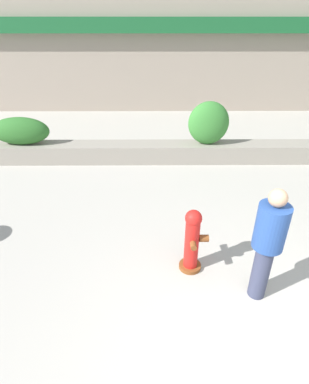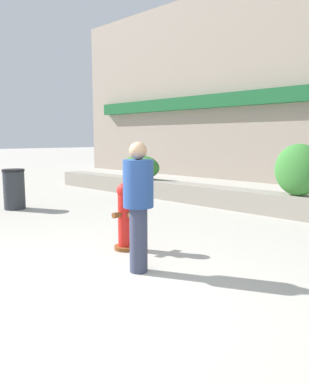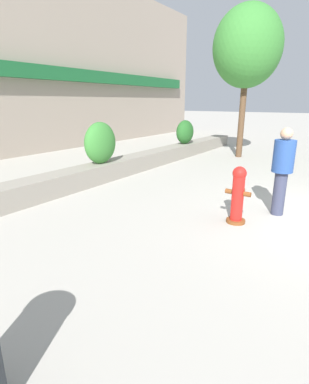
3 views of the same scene
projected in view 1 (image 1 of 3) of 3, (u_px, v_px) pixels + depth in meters
name	position (u px, v px, depth m)	size (l,w,h in m)	color
ground_plane	(291.00, 373.00, 3.35)	(120.00, 120.00, 0.00)	#B2ADA3
building_facade	(191.00, 7.00, 11.82)	(30.00, 1.36, 8.00)	gray
planter_wall_low	(207.00, 152.00, 8.45)	(18.00, 0.70, 0.50)	gray
hedge_bush_0	(20.00, 131.00, 8.11)	(1.58, 0.58, 0.75)	#2D6B28
hedge_bush_1	(209.00, 123.00, 8.04)	(1.10, 0.59, 1.16)	#387F33
fire_hydrant	(192.00, 240.00, 4.54)	(0.43, 0.47, 1.08)	brown
pedestrian	(268.00, 240.00, 3.86)	(0.48, 0.48, 1.73)	#383D56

